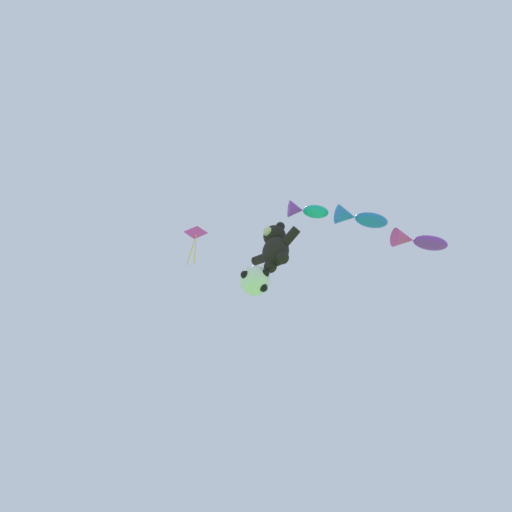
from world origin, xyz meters
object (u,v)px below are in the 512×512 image
object	(u,v)px
soccer_ball_kite	(255,281)
fish_kite_violet	(417,241)
teddy_bear_kite	(275,247)
diamond_kite	(195,236)
fish_kite_teal	(306,211)
fish_kite_cobalt	(359,218)

from	to	relation	value
soccer_ball_kite	fish_kite_violet	xyz separation A→B (m)	(4.61, 3.73, 1.53)
teddy_bear_kite	diamond_kite	distance (m)	3.51
teddy_bear_kite	fish_kite_violet	size ratio (longest dim) A/B	1.10
fish_kite_teal	fish_kite_violet	xyz separation A→B (m)	(2.37, 3.32, -0.94)
soccer_ball_kite	fish_kite_violet	size ratio (longest dim) A/B	0.56
teddy_bear_kite	fish_kite_cobalt	bearing A→B (deg)	35.59
fish_kite_cobalt	fish_kite_violet	xyz separation A→B (m)	(1.16, 1.68, -0.93)
fish_kite_cobalt	diamond_kite	size ratio (longest dim) A/B	0.82
diamond_kite	fish_kite_violet	bearing A→B (deg)	39.56
teddy_bear_kite	diamond_kite	world-z (taller)	diamond_kite
fish_kite_cobalt	soccer_ball_kite	bearing A→B (deg)	-149.24
diamond_kite	soccer_ball_kite	bearing A→B (deg)	40.94
fish_kite_teal	diamond_kite	world-z (taller)	diamond_kite
teddy_bear_kite	fish_kite_violet	distance (m)	5.18
soccer_ball_kite	fish_kite_violet	world-z (taller)	fish_kite_violet
diamond_kite	fish_kite_teal	bearing A→B (deg)	26.19
teddy_bear_kite	diamond_kite	bearing A→B (deg)	-146.45
teddy_bear_kite	fish_kite_cobalt	size ratio (longest dim) A/B	1.11
soccer_ball_kite	diamond_kite	size ratio (longest dim) A/B	0.47
fish_kite_cobalt	fish_kite_violet	world-z (taller)	fish_kite_cobalt
fish_kite_teal	diamond_kite	distance (m)	4.53
teddy_bear_kite	fish_kite_teal	distance (m)	1.82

